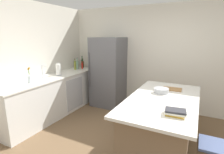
# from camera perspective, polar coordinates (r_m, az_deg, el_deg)

# --- Properties ---
(wall_rear) EXTENTS (6.00, 0.10, 2.60)m
(wall_rear) POSITION_cam_1_polar(r_m,az_deg,el_deg) (4.60, 14.77, 5.88)
(wall_rear) COLOR silver
(wall_rear) RESTS_ON ground_plane
(wall_left) EXTENTS (0.10, 6.00, 2.60)m
(wall_left) POSITION_cam_1_polar(r_m,az_deg,el_deg) (4.10, -29.85, 3.69)
(wall_left) COLOR silver
(wall_left) RESTS_ON ground_plane
(counter_run_left) EXTENTS (0.68, 2.78, 0.94)m
(counter_run_left) POSITION_cam_1_polar(r_m,az_deg,el_deg) (4.44, -18.11, -5.61)
(counter_run_left) COLOR silver
(counter_run_left) RESTS_ON ground_plane
(kitchen_island) EXTENTS (1.02, 1.94, 0.91)m
(kitchen_island) POSITION_cam_1_polar(r_m,az_deg,el_deg) (3.05, 15.71, -14.56)
(kitchen_island) COLOR #7A6047
(kitchen_island) RESTS_ON ground_plane
(refrigerator) EXTENTS (0.78, 0.76, 1.82)m
(refrigerator) POSITION_cam_1_polar(r_m,az_deg,el_deg) (4.69, -1.20, 1.61)
(refrigerator) COLOR #56565B
(refrigerator) RESTS_ON ground_plane
(bar_stool) EXTENTS (0.36, 0.36, 0.66)m
(bar_stool) POSITION_cam_1_polar(r_m,az_deg,el_deg) (2.49, 30.21, -20.78)
(bar_stool) COLOR #473828
(bar_stool) RESTS_ON ground_plane
(sink_faucet) EXTENTS (0.15, 0.05, 0.30)m
(sink_faucet) POSITION_cam_1_polar(r_m,az_deg,el_deg) (4.16, -21.61, 1.74)
(sink_faucet) COLOR silver
(sink_faucet) RESTS_ON counter_run_left
(flower_vase) EXTENTS (0.08, 0.08, 0.32)m
(flower_vase) POSITION_cam_1_polar(r_m,az_deg,el_deg) (3.85, -25.22, -0.24)
(flower_vase) COLOR silver
(flower_vase) RESTS_ON counter_run_left
(paper_towel_roll) EXTENTS (0.14, 0.14, 0.31)m
(paper_towel_roll) POSITION_cam_1_polar(r_m,az_deg,el_deg) (4.36, -17.06, 2.28)
(paper_towel_roll) COLOR gray
(paper_towel_roll) RESTS_ON counter_run_left
(vinegar_bottle) EXTENTS (0.05, 0.05, 0.26)m
(vinegar_bottle) POSITION_cam_1_polar(r_m,az_deg,el_deg) (5.30, -9.40, 4.21)
(vinegar_bottle) COLOR #994C23
(vinegar_bottle) RESTS_ON counter_run_left
(wine_bottle) EXTENTS (0.07, 0.07, 0.35)m
(wine_bottle) POSITION_cam_1_polar(r_m,az_deg,el_deg) (5.20, -9.66, 4.38)
(wine_bottle) COLOR #19381E
(wine_bottle) RESTS_ON counter_run_left
(hot_sauce_bottle) EXTENTS (0.04, 0.04, 0.23)m
(hot_sauce_bottle) POSITION_cam_1_polar(r_m,az_deg,el_deg) (5.07, -9.66, 3.70)
(hot_sauce_bottle) COLOR red
(hot_sauce_bottle) RESTS_ON counter_run_left
(gin_bottle) EXTENTS (0.07, 0.07, 0.32)m
(gin_bottle) POSITION_cam_1_polar(r_m,az_deg,el_deg) (5.06, -11.22, 4.00)
(gin_bottle) COLOR #8CB79E
(gin_bottle) RESTS_ON counter_run_left
(olive_oil_bottle) EXTENTS (0.06, 0.06, 0.30)m
(olive_oil_bottle) POSITION_cam_1_polar(r_m,az_deg,el_deg) (4.98, -11.92, 3.76)
(olive_oil_bottle) COLOR olive
(olive_oil_bottle) RESTS_ON counter_run_left
(cookbook_stack) EXTENTS (0.27, 0.20, 0.07)m
(cookbook_stack) POSITION_cam_1_polar(r_m,az_deg,el_deg) (2.33, 19.90, -10.75)
(cookbook_stack) COLOR gold
(cookbook_stack) RESTS_ON kitchen_island
(mixing_bowl) EXTENTS (0.25, 0.25, 0.08)m
(mixing_bowl) POSITION_cam_1_polar(r_m,az_deg,el_deg) (3.12, 15.74, -4.26)
(mixing_bowl) COLOR #B2B5BA
(mixing_bowl) RESTS_ON kitchen_island
(cutting_board) EXTENTS (0.34, 0.23, 0.02)m
(cutting_board) POSITION_cam_1_polar(r_m,az_deg,el_deg) (3.38, 18.89, -3.69)
(cutting_board) COLOR #9E7042
(cutting_board) RESTS_ON kitchen_island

